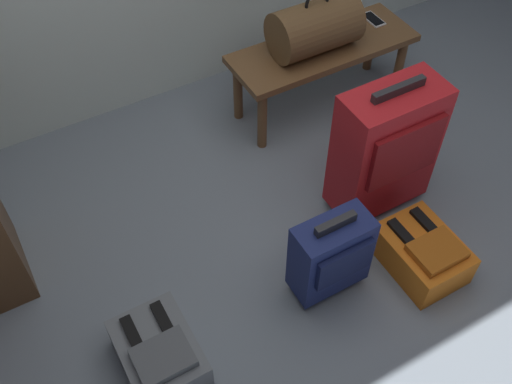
% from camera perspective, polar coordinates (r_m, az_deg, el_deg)
% --- Properties ---
extents(ground_plane, '(6.60, 6.60, 0.00)m').
position_cam_1_polar(ground_plane, '(2.67, 8.42, -8.18)').
color(ground_plane, slate).
extents(bench, '(1.00, 0.36, 0.40)m').
position_cam_1_polar(bench, '(3.21, 6.42, 12.96)').
color(bench, brown).
rests_on(bench, ground).
extents(duffel_bag_brown, '(0.44, 0.26, 0.34)m').
position_cam_1_polar(duffel_bag_brown, '(3.07, 5.68, 15.50)').
color(duffel_bag_brown, brown).
rests_on(duffel_bag_brown, bench).
extents(cell_phone, '(0.07, 0.14, 0.01)m').
position_cam_1_polar(cell_phone, '(3.41, 11.20, 15.99)').
color(cell_phone, silver).
rests_on(cell_phone, bench).
extents(suitcase_upright_red, '(0.45, 0.25, 0.72)m').
position_cam_1_polar(suitcase_upright_red, '(2.68, 12.36, 4.10)').
color(suitcase_upright_red, red).
rests_on(suitcase_upright_red, ground).
extents(suitcase_small_navy, '(0.32, 0.18, 0.46)m').
position_cam_1_polar(suitcase_small_navy, '(2.44, 7.24, -6.01)').
color(suitcase_small_navy, navy).
rests_on(suitcase_small_navy, ground).
extents(backpack_grey, '(0.28, 0.38, 0.21)m').
position_cam_1_polar(backpack_grey, '(2.39, -9.28, -15.20)').
color(backpack_grey, slate).
rests_on(backpack_grey, ground).
extents(backpack_orange, '(0.28, 0.38, 0.21)m').
position_cam_1_polar(backpack_orange, '(2.70, 15.70, -5.67)').
color(backpack_orange, orange).
rests_on(backpack_orange, ground).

